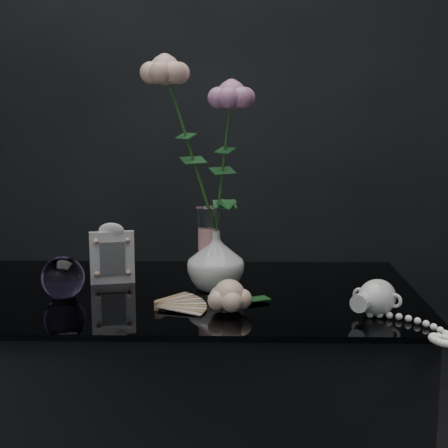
# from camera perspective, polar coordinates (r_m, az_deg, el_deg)

# --- Properties ---
(vase) EXTENTS (0.16, 0.16, 0.13)m
(vase) POSITION_cam_1_polar(r_m,az_deg,el_deg) (1.52, -0.70, -3.02)
(vase) COLOR white
(vase) RESTS_ON table
(wine_glass) EXTENTS (0.07, 0.07, 0.18)m
(wine_glass) POSITION_cam_1_polar(r_m,az_deg,el_deg) (1.52, -1.33, -2.00)
(wine_glass) COLOR white
(wine_glass) RESTS_ON table
(picture_frame) EXTENTS (0.12, 0.10, 0.14)m
(picture_frame) POSITION_cam_1_polar(r_m,az_deg,el_deg) (1.59, -9.29, -2.41)
(picture_frame) COLOR silver
(picture_frame) RESTS_ON table
(paperweight) EXTENTS (0.11, 0.11, 0.09)m
(paperweight) POSITION_cam_1_polar(r_m,az_deg,el_deg) (1.49, -13.25, -4.36)
(paperweight) COLOR #B086DB
(paperweight) RESTS_ON table
(paper_fan) EXTENTS (0.20, 0.16, 0.02)m
(paper_fan) POSITION_cam_1_polar(r_m,az_deg,el_deg) (1.39, -5.60, -6.70)
(paper_fan) COLOR beige
(paper_fan) RESTS_ON table
(loose_rose) EXTENTS (0.17, 0.21, 0.07)m
(loose_rose) POSITION_cam_1_polar(r_m,az_deg,el_deg) (1.36, 0.43, -5.98)
(loose_rose) COLOR #FFC1A4
(loose_rose) RESTS_ON table
(pearl_jar) EXTENTS (0.35, 0.35, 0.07)m
(pearl_jar) POSITION_cam_1_polar(r_m,az_deg,el_deg) (1.38, 12.60, -5.86)
(pearl_jar) COLOR white
(pearl_jar) RESTS_ON table
(roses) EXTENTS (0.22, 0.12, 0.43)m
(roses) POSITION_cam_1_polar(r_m,az_deg,el_deg) (1.47, -1.83, 7.27)
(roses) COLOR #FFB89E
(roses) RESTS_ON vase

